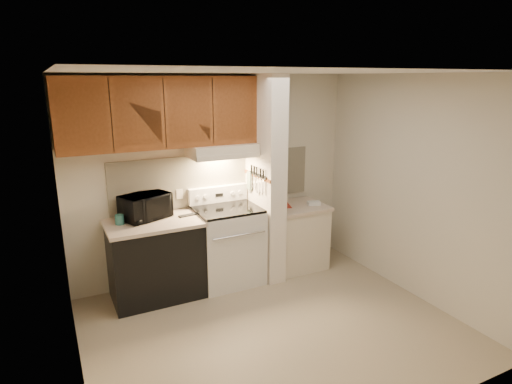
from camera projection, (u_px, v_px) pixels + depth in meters
floor at (273, 327)px, 4.35m from camera, size 3.60×3.60×0.00m
ceiling at (276, 72)px, 3.70m from camera, size 3.60×3.60×0.00m
wall_back at (216, 177)px, 5.32m from camera, size 3.60×2.50×0.02m
wall_left at (67, 241)px, 3.24m from camera, size 0.02×3.00×2.50m
wall_right at (414, 188)px, 4.80m from camera, size 0.02×3.00×2.50m
backsplash at (216, 179)px, 5.31m from camera, size 2.60×0.02×0.63m
range_body at (228, 246)px, 5.22m from camera, size 0.76×0.65×0.92m
oven_window at (238, 252)px, 4.94m from camera, size 0.50×0.01×0.30m
oven_handle at (240, 235)px, 4.85m from camera, size 0.65×0.02×0.02m
cooktop at (227, 209)px, 5.10m from camera, size 0.74×0.64×0.03m
range_backguard at (218, 194)px, 5.32m from camera, size 0.76×0.08×0.20m
range_display at (219, 195)px, 5.28m from camera, size 0.10×0.01×0.04m
range_knob_left_outer at (198, 198)px, 5.16m from camera, size 0.05×0.02×0.05m
range_knob_left_inner at (206, 197)px, 5.20m from camera, size 0.05×0.02×0.05m
range_knob_right_inner at (233, 193)px, 5.36m from camera, size 0.05×0.02×0.05m
range_knob_right_outer at (240, 192)px, 5.40m from camera, size 0.05×0.02×0.05m
dishwasher_front at (156, 261)px, 4.86m from camera, size 1.00×0.63×0.87m
left_countertop at (154, 223)px, 4.74m from camera, size 1.04×0.67×0.04m
spoon_rest at (188, 215)px, 4.93m from camera, size 0.22×0.10×0.01m
teal_jar at (120, 220)px, 4.63m from camera, size 0.11×0.11×0.11m
outlet at (180, 194)px, 5.13m from camera, size 0.08×0.01×0.12m
microwave at (145, 206)px, 4.80m from camera, size 0.61×0.52×0.28m
partition_pillar at (265, 179)px, 5.24m from camera, size 0.22×0.70×2.50m
pillar_trim at (257, 176)px, 5.17m from camera, size 0.01×0.70×0.04m
knife_strip at (258, 175)px, 5.12m from camera, size 0.02×0.42×0.04m
knife_blade_a at (263, 186)px, 5.01m from camera, size 0.01×0.03×0.16m
knife_handle_a at (263, 174)px, 4.97m from camera, size 0.02×0.02×0.10m
knife_blade_b at (260, 186)px, 5.08m from camera, size 0.01×0.04×0.18m
knife_handle_b at (261, 173)px, 5.03m from camera, size 0.02×0.02×0.10m
knife_blade_c at (257, 185)px, 5.15m from camera, size 0.01×0.04×0.20m
knife_handle_c at (257, 171)px, 5.12m from camera, size 0.02×0.02×0.10m
knife_blade_d at (254, 182)px, 5.22m from camera, size 0.01×0.04×0.16m
knife_handle_d at (254, 170)px, 5.17m from camera, size 0.02×0.02×0.10m
knife_blade_e at (251, 181)px, 5.29m from camera, size 0.01×0.04×0.18m
knife_handle_e at (252, 169)px, 5.24m from camera, size 0.02×0.02×0.10m
oven_mitt at (249, 181)px, 5.34m from camera, size 0.03×0.09×0.23m
right_cab_base at (296, 238)px, 5.65m from camera, size 0.70×0.60×0.81m
right_countertop at (296, 207)px, 5.54m from camera, size 0.74×0.64×0.04m
red_folder at (280, 205)px, 5.55m from camera, size 0.31×0.36×0.01m
white_box at (314, 203)px, 5.56m from camera, size 0.18×0.15×0.04m
range_hood at (222, 150)px, 5.03m from camera, size 0.78×0.44×0.15m
hood_lip at (229, 157)px, 4.86m from camera, size 0.78×0.04×0.06m
upper_cabinets at (161, 112)px, 4.65m from camera, size 2.18×0.33×0.77m
cab_door_a at (82, 117)px, 4.16m from camera, size 0.46×0.01×0.63m
cab_gap_a at (111, 115)px, 4.28m from camera, size 0.01×0.01×0.73m
cab_door_b at (138, 114)px, 4.40m from camera, size 0.46×0.01×0.63m
cab_gap_b at (165, 113)px, 4.51m from camera, size 0.01×0.01×0.73m
cab_door_c at (189, 113)px, 4.63m from camera, size 0.46×0.01×0.63m
cab_gap_c at (213, 112)px, 4.75m from camera, size 0.01×0.01×0.73m
cab_door_d at (235, 111)px, 4.87m from camera, size 0.46×0.01×0.63m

